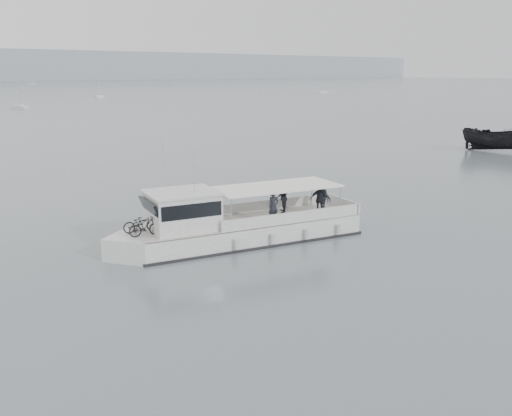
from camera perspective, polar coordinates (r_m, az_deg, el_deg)
ground at (r=31.11m, az=6.05°, el=-1.85°), size 1400.00×1400.00×0.00m
tour_boat at (r=27.67m, az=-2.89°, el=-1.83°), size 13.00×5.51×5.43m
dark_motorboat at (r=65.43m, az=22.83°, el=6.39°), size 5.20×7.18×2.60m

